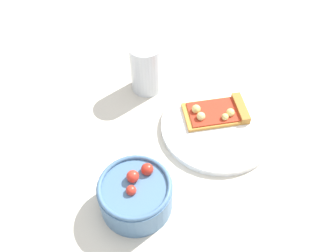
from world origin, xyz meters
The scene contains 5 objects.
ground_plane centered at (0.00, 0.00, 0.00)m, with size 2.40×2.40×0.00m, color beige.
plate centered at (0.03, -0.04, 0.01)m, with size 0.25×0.25×0.01m, color white.
pizza_slice_main centered at (0.06, -0.03, 0.02)m, with size 0.14×0.16×0.03m.
salad_bowl centered at (-0.20, 0.06, 0.04)m, with size 0.14×0.14×0.08m.
soda_glass centered at (0.10, 0.16, 0.06)m, with size 0.07×0.07×0.12m.
Camera 1 is at (-0.50, -0.10, 0.63)m, focal length 39.35 mm.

